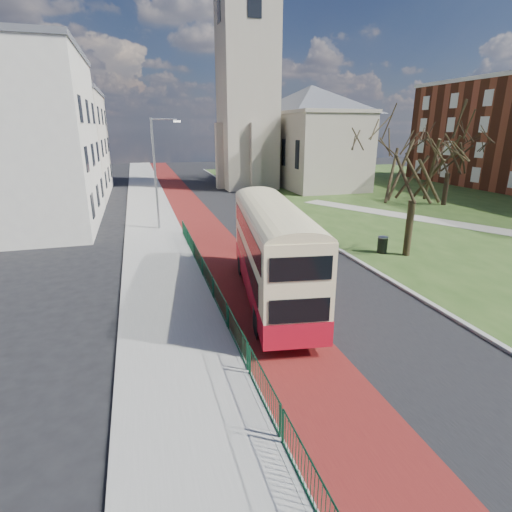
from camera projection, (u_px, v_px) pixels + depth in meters
name	position (u px, v px, depth m)	size (l,w,h in m)	color
ground	(308.00, 331.00, 15.31)	(160.00, 160.00, 0.00)	black
road_carriageway	(230.00, 219.00, 33.97)	(9.00, 120.00, 0.01)	black
bus_lane	(198.00, 221.00, 33.24)	(3.40, 120.00, 0.01)	#591414
pavement_west	(152.00, 224.00, 32.20)	(4.00, 120.00, 0.12)	gray
kerb_west	(177.00, 222.00, 32.74)	(0.25, 120.00, 0.13)	#999993
kerb_east	(274.00, 211.00, 37.02)	(0.25, 80.00, 0.13)	#999993
grass_green	(451.00, 201.00, 42.39)	(40.00, 80.00, 0.04)	#2C491A
footpath	(501.00, 231.00, 29.81)	(2.20, 36.00, 0.03)	#9E998C
pedestrian_railing	(213.00, 288.00, 18.00)	(0.07, 24.00, 1.12)	#0E3E26
gothic_church	(283.00, 79.00, 49.35)	(16.38, 18.00, 40.00)	gray
street_block_near	(19.00, 141.00, 29.62)	(10.30, 14.30, 13.00)	silver
street_block_far	(57.00, 143.00, 44.46)	(10.30, 16.30, 11.50)	beige
streetlamp	(157.00, 169.00, 29.16)	(2.13, 0.18, 8.00)	gray
bus	(273.00, 249.00, 17.38)	(3.89, 10.39, 4.24)	#B51022
winter_tree_near	(418.00, 154.00, 22.49)	(7.10, 7.10, 8.61)	#2F2717
winter_tree_far	(452.00, 147.00, 38.41)	(6.76, 6.76, 8.11)	black
litter_bin	(382.00, 245.00, 24.64)	(0.66, 0.66, 1.02)	black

